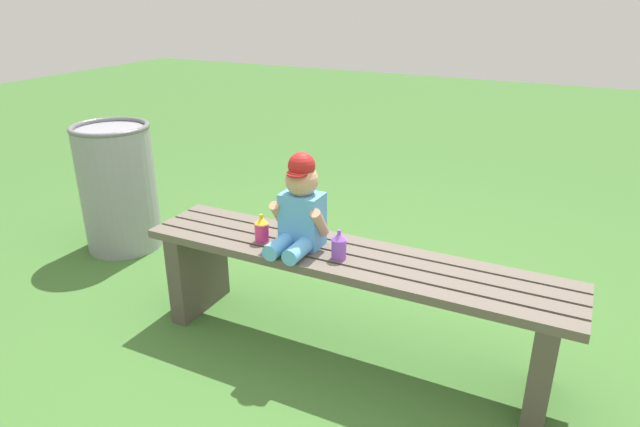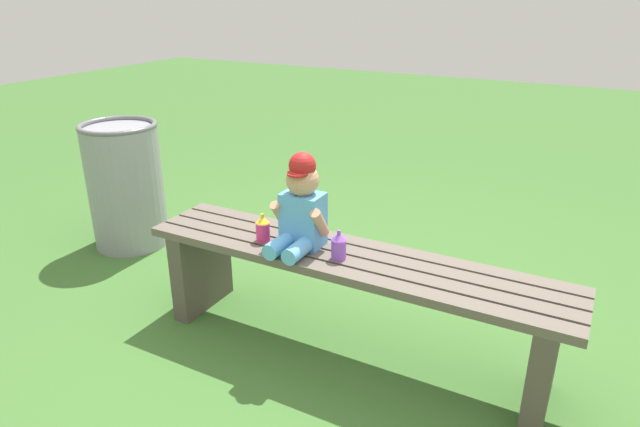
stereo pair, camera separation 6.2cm
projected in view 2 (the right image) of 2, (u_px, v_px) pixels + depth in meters
The scene contains 6 objects.
ground_plane at pixel (347, 350), 2.43m from camera, with size 16.00×16.00×0.00m, color #3D6B2D.
park_bench at pixel (348, 286), 2.31m from camera, with size 1.81×0.36×0.47m.
child_figure at pixel (301, 207), 2.27m from camera, with size 0.23×0.27×0.40m.
sippy_cup_left at pixel (263, 228), 2.36m from camera, with size 0.06×0.06×0.12m.
sippy_cup_right at pixel (339, 245), 2.20m from camera, with size 0.06×0.06×0.12m.
trash_bin at pixel (126, 185), 3.31m from camera, with size 0.45×0.45×0.75m.
Camera 2 is at (0.85, -1.84, 1.48)m, focal length 31.07 mm.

